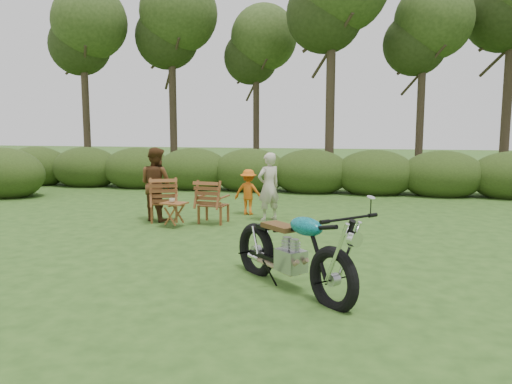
% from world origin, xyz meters
% --- Properties ---
extents(ground, '(80.00, 80.00, 0.00)m').
position_xyz_m(ground, '(0.00, 0.00, 0.00)').
color(ground, '#264517').
rests_on(ground, ground).
extents(tree_line, '(22.52, 11.62, 8.14)m').
position_xyz_m(tree_line, '(0.50, 9.74, 3.81)').
color(tree_line, '#32281B').
rests_on(tree_line, ground).
extents(motorcycle, '(2.28, 2.25, 1.33)m').
position_xyz_m(motorcycle, '(0.75, -0.65, 0.00)').
color(motorcycle, '#0DA8B4').
rests_on(motorcycle, ground).
extents(lawn_chair_right, '(0.72, 0.72, 0.95)m').
position_xyz_m(lawn_chair_right, '(-1.56, 3.40, 0.00)').
color(lawn_chair_right, brown).
rests_on(lawn_chair_right, ground).
extents(lawn_chair_left, '(0.89, 0.89, 1.00)m').
position_xyz_m(lawn_chair_left, '(-2.70, 3.36, 0.00)').
color(lawn_chair_left, brown).
rests_on(lawn_chair_left, ground).
extents(side_table, '(0.58, 0.52, 0.53)m').
position_xyz_m(side_table, '(-2.23, 2.77, 0.26)').
color(side_table, brown).
rests_on(side_table, ground).
extents(cup, '(0.12, 0.12, 0.09)m').
position_xyz_m(cup, '(-2.27, 2.76, 0.57)').
color(cup, beige).
rests_on(cup, side_table).
extents(adult_a, '(0.66, 0.65, 1.54)m').
position_xyz_m(adult_a, '(-0.43, 3.97, 0.00)').
color(adult_a, beige).
rests_on(adult_a, ground).
extents(adult_b, '(0.99, 0.90, 1.66)m').
position_xyz_m(adult_b, '(-2.91, 3.42, 0.00)').
color(adult_b, '#4F2D16').
rests_on(adult_b, ground).
extents(child, '(0.74, 0.46, 1.10)m').
position_xyz_m(child, '(-1.04, 4.60, 0.00)').
color(child, '#D96014').
rests_on(child, ground).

